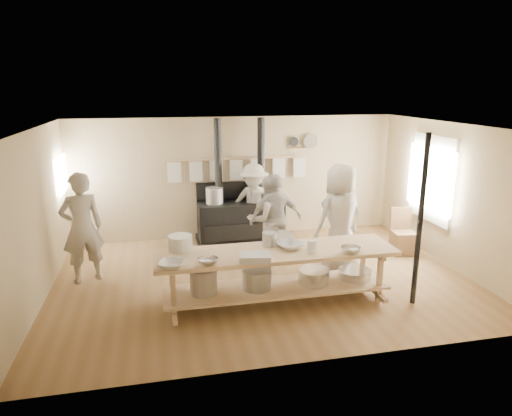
# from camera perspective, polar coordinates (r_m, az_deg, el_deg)

# --- Properties ---
(ground) EXTENTS (7.00, 7.00, 0.00)m
(ground) POSITION_cam_1_polar(r_m,az_deg,el_deg) (7.96, 0.85, -8.86)
(ground) COLOR brown
(ground) RESTS_ON ground
(room_shell) EXTENTS (7.00, 7.00, 7.00)m
(room_shell) POSITION_cam_1_polar(r_m,az_deg,el_deg) (7.45, 0.90, 2.62)
(room_shell) COLOR tan
(room_shell) RESTS_ON ground
(window_right) EXTENTS (0.09, 1.50, 1.65)m
(window_right) POSITION_cam_1_polar(r_m,az_deg,el_deg) (9.40, 21.13, 3.45)
(window_right) COLOR beige
(window_right) RESTS_ON ground
(left_opening) EXTENTS (0.00, 0.90, 0.90)m
(left_opening) POSITION_cam_1_polar(r_m,az_deg,el_deg) (9.41, -23.07, 3.88)
(left_opening) COLOR white
(left_opening) RESTS_ON ground
(stove) EXTENTS (1.90, 0.75, 2.60)m
(stove) POSITION_cam_1_polar(r_m,az_deg,el_deg) (9.74, -1.98, -1.09)
(stove) COLOR black
(stove) RESTS_ON ground
(towel_rail) EXTENTS (3.00, 0.04, 0.47)m
(towel_rail) POSITION_cam_1_polar(r_m,az_deg,el_deg) (9.78, -2.30, 5.21)
(towel_rail) COLOR tan
(towel_rail) RESTS_ON ground
(back_wall_shelf) EXTENTS (0.63, 0.14, 0.32)m
(back_wall_shelf) POSITION_cam_1_polar(r_m,az_deg,el_deg) (10.09, 5.94, 8.01)
(back_wall_shelf) COLOR tan
(back_wall_shelf) RESTS_ON ground
(prep_table) EXTENTS (3.60, 0.90, 0.85)m
(prep_table) POSITION_cam_1_polar(r_m,az_deg,el_deg) (6.95, 2.49, -7.88)
(prep_table) COLOR tan
(prep_table) RESTS_ON ground
(support_post) EXTENTS (0.08, 0.08, 2.60)m
(support_post) POSITION_cam_1_polar(r_m,az_deg,el_deg) (7.10, 19.83, -1.63)
(support_post) COLOR black
(support_post) RESTS_ON ground
(cook_far_left) EXTENTS (0.81, 0.67, 1.89)m
(cook_far_left) POSITION_cam_1_polar(r_m,az_deg,el_deg) (8.11, -20.93, -2.33)
(cook_far_left) COLOR #ABA397
(cook_far_left) RESTS_ON ground
(cook_left) EXTENTS (0.89, 0.74, 1.64)m
(cook_left) POSITION_cam_1_polar(r_m,az_deg,el_deg) (8.48, 1.51, -1.45)
(cook_left) COLOR #ABA397
(cook_left) RESTS_ON ground
(cook_center) EXTENTS (1.09, 0.86, 1.94)m
(cook_center) POSITION_cam_1_polar(r_m,az_deg,el_deg) (8.15, 10.45, -1.28)
(cook_center) COLOR #ABA397
(cook_center) RESTS_ON ground
(cook_right) EXTENTS (1.03, 0.51, 1.69)m
(cook_right) POSITION_cam_1_polar(r_m,az_deg,el_deg) (8.41, 2.48, -1.40)
(cook_right) COLOR #ABA397
(cook_right) RESTS_ON ground
(cook_by_window) EXTENTS (1.24, 0.98, 1.68)m
(cook_by_window) POSITION_cam_1_polar(r_m,az_deg,el_deg) (9.54, -0.30, 0.56)
(cook_by_window) COLOR #ABA397
(cook_by_window) RESTS_ON ground
(chair) EXTENTS (0.47, 0.47, 0.90)m
(chair) POSITION_cam_1_polar(r_m,az_deg,el_deg) (9.50, 17.85, -3.87)
(chair) COLOR #523920
(chair) RESTS_ON ground
(bowl_white_a) EXTENTS (0.44, 0.44, 0.09)m
(bowl_white_a) POSITION_cam_1_polar(r_m,az_deg,el_deg) (6.31, -10.47, -6.93)
(bowl_white_a) COLOR white
(bowl_white_a) RESTS_ON prep_table
(bowl_steel_a) EXTENTS (0.39, 0.39, 0.09)m
(bowl_steel_a) POSITION_cam_1_polar(r_m,az_deg,el_deg) (6.33, -6.06, -6.64)
(bowl_steel_a) COLOR silver
(bowl_steel_a) RESTS_ON prep_table
(bowl_white_b) EXTENTS (0.50, 0.50, 0.10)m
(bowl_white_b) POSITION_cam_1_polar(r_m,az_deg,el_deg) (6.92, 4.26, -4.67)
(bowl_white_b) COLOR white
(bowl_white_b) RESTS_ON prep_table
(bowl_steel_b) EXTENTS (0.40, 0.40, 0.09)m
(bowl_steel_b) POSITION_cam_1_polar(r_m,az_deg,el_deg) (6.86, 11.76, -5.16)
(bowl_steel_b) COLOR silver
(bowl_steel_b) RESTS_ON prep_table
(roasting_pan) EXTENTS (0.48, 0.37, 0.10)m
(roasting_pan) POSITION_cam_1_polar(r_m,az_deg,el_deg) (6.43, -0.14, -6.20)
(roasting_pan) COLOR #B2B2B7
(roasting_pan) RESTS_ON prep_table
(mixing_bowl_large) EXTENTS (0.59, 0.59, 0.14)m
(mixing_bowl_large) POSITION_cam_1_polar(r_m,az_deg,el_deg) (7.14, 2.88, -3.81)
(mixing_bowl_large) COLOR silver
(mixing_bowl_large) RESTS_ON prep_table
(bucket_galv) EXTENTS (0.28, 0.28, 0.20)m
(bucket_galv) POSITION_cam_1_polar(r_m,az_deg,el_deg) (7.01, 1.70, -3.89)
(bucket_galv) COLOR gray
(bucket_galv) RESTS_ON prep_table
(deep_bowl_enamel) EXTENTS (0.42, 0.42, 0.22)m
(deep_bowl_enamel) POSITION_cam_1_polar(r_m,az_deg,el_deg) (6.91, -9.43, -4.31)
(deep_bowl_enamel) COLOR white
(deep_bowl_enamel) RESTS_ON prep_table
(pitcher) EXTENTS (0.14, 0.14, 0.20)m
(pitcher) POSITION_cam_1_polar(r_m,az_deg,el_deg) (6.73, 6.98, -4.83)
(pitcher) COLOR white
(pitcher) RESTS_ON prep_table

